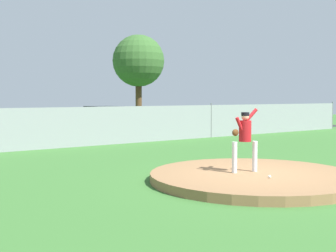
{
  "coord_description": "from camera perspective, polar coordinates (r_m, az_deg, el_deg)",
  "views": [
    {
      "loc": [
        -8.41,
        -7.86,
        2.19
      ],
      "look_at": [
        -0.37,
        3.31,
        1.28
      ],
      "focal_mm": 47.19,
      "sensor_mm": 36.0,
      "label": 1
    }
  ],
  "objects": [
    {
      "name": "ground_plane",
      "position": [
        16.36,
        -4.49,
        -3.9
      ],
      "size": [
        80.0,
        80.0,
        0.0
      ],
      "primitive_type": "plane",
      "color": "#386B2D"
    },
    {
      "name": "asphalt_strip",
      "position": [
        23.99,
        -15.1,
        -1.55
      ],
      "size": [
        44.0,
        7.0,
        0.01
      ],
      "primitive_type": "cube",
      "color": "#2B2B2D",
      "rests_on": "ground_plane"
    },
    {
      "name": "pitchers_mound",
      "position": [
        11.7,
        11.06,
        -6.5
      ],
      "size": [
        5.4,
        5.4,
        0.22
      ],
      "primitive_type": "cylinder",
      "color": "olive",
      "rests_on": "ground_plane"
    },
    {
      "name": "pitcher_youth",
      "position": [
        11.61,
        9.87,
        -1.18
      ],
      "size": [
        0.8,
        0.32,
        1.67
      ],
      "color": "silver",
      "rests_on": "pitchers_mound"
    },
    {
      "name": "baseball",
      "position": [
        11.01,
        12.98,
        -6.39
      ],
      "size": [
        0.07,
        0.07,
        0.07
      ],
      "primitive_type": "sphere",
      "color": "white",
      "rests_on": "pitchers_mound"
    },
    {
      "name": "chainlink_fence",
      "position": [
        19.79,
        -10.53,
        -0.08
      ],
      "size": [
        36.68,
        0.07,
        1.84
      ],
      "color": "gray",
      "rests_on": "ground_plane"
    },
    {
      "name": "parked_car_silver",
      "position": [
        26.55,
        -2.33,
        0.73
      ],
      "size": [
        2.09,
        4.8,
        1.58
      ],
      "color": "#B7BABF",
      "rests_on": "ground_plane"
    },
    {
      "name": "parked_car_teal",
      "position": [
        25.25,
        -7.94,
        0.6
      ],
      "size": [
        1.97,
        4.64,
        1.65
      ],
      "color": "#146066",
      "rests_on": "ground_plane"
    },
    {
      "name": "traffic_cone_orange",
      "position": [
        23.61,
        -16.32,
        -1.03
      ],
      "size": [
        0.4,
        0.4,
        0.55
      ],
      "color": "orange",
      "rests_on": "asphalt_strip"
    },
    {
      "name": "tree_tall_centre",
      "position": [
        37.29,
        -3.83,
        8.35
      ],
      "size": [
        4.32,
        4.32,
        7.35
      ],
      "color": "#4C331E",
      "rests_on": "ground_plane"
    }
  ]
}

